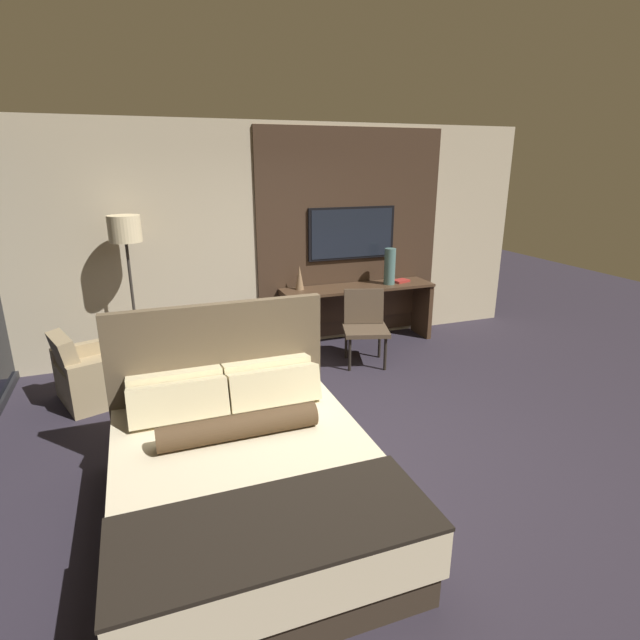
# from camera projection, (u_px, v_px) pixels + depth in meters

# --- Properties ---
(ground_plane) EXTENTS (16.00, 16.00, 0.00)m
(ground_plane) POSITION_uv_depth(u_px,v_px,m) (349.00, 443.00, 4.34)
(ground_plane) COLOR #28232D
(wall_back_tv_panel) EXTENTS (7.20, 0.09, 2.80)m
(wall_back_tv_panel) POSITION_uv_depth(u_px,v_px,m) (281.00, 239.00, 6.28)
(wall_back_tv_panel) COLOR #BCAD8E
(wall_back_tv_panel) RESTS_ON ground_plane
(bed) EXTENTS (1.72, 2.10, 1.27)m
(bed) POSITION_uv_depth(u_px,v_px,m) (246.00, 473.00, 3.37)
(bed) COLOR #33281E
(bed) RESTS_ON ground_plane
(desk) EXTENTS (2.03, 0.49, 0.78)m
(desk) POSITION_uv_depth(u_px,v_px,m) (356.00, 304.00, 6.62)
(desk) COLOR #422D1E
(desk) RESTS_ON ground_plane
(tv) EXTENTS (1.20, 0.04, 0.68)m
(tv) POSITION_uv_depth(u_px,v_px,m) (352.00, 233.00, 6.52)
(tv) COLOR black
(desk_chair) EXTENTS (0.64, 0.64, 0.87)m
(desk_chair) POSITION_uv_depth(u_px,v_px,m) (365.00, 321.00, 5.97)
(desk_chair) COLOR #4C3D2D
(desk_chair) RESTS_ON ground_plane
(armchair_by_window) EXTENTS (0.87, 0.89, 0.75)m
(armchair_by_window) POSITION_uv_depth(u_px,v_px,m) (94.00, 376.00, 5.07)
(armchair_by_window) COLOR #998460
(armchair_by_window) RESTS_ON ground_plane
(floor_lamp) EXTENTS (0.34, 0.34, 1.80)m
(floor_lamp) POSITION_uv_depth(u_px,v_px,m) (126.00, 242.00, 5.31)
(floor_lamp) COLOR #282623
(floor_lamp) RESTS_ON ground_plane
(vase_tall) EXTENTS (0.15, 0.15, 0.48)m
(vase_tall) POSITION_uv_depth(u_px,v_px,m) (390.00, 266.00, 6.55)
(vase_tall) COLOR #4C706B
(vase_tall) RESTS_ON desk
(vase_short) EXTENTS (0.11, 0.11, 0.31)m
(vase_short) POSITION_uv_depth(u_px,v_px,m) (300.00, 278.00, 6.30)
(vase_short) COLOR #846647
(vase_short) RESTS_ON desk
(book) EXTENTS (0.26, 0.21, 0.03)m
(book) POSITION_uv_depth(u_px,v_px,m) (401.00, 281.00, 6.73)
(book) COLOR maroon
(book) RESTS_ON desk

